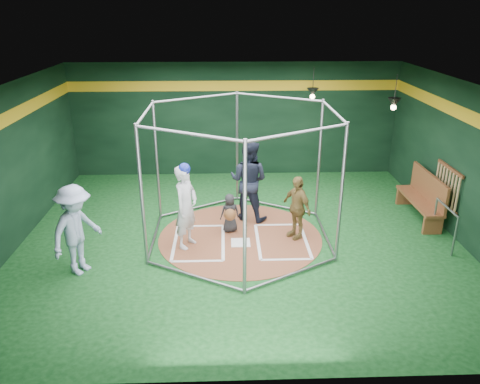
{
  "coord_description": "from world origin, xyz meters",
  "views": [
    {
      "loc": [
        -0.35,
        -9.76,
        5.03
      ],
      "look_at": [
        0.0,
        0.1,
        1.1
      ],
      "focal_mm": 35.0,
      "sensor_mm": 36.0,
      "label": 1
    }
  ],
  "objects_px": {
    "umpire": "(249,180)",
    "dugout_bench": "(424,196)",
    "batter_figure": "(186,206)",
    "visitor_leopard": "(297,207)"
  },
  "relations": [
    {
      "from": "umpire",
      "to": "dugout_bench",
      "type": "xyz_separation_m",
      "value": [
        4.4,
        -0.12,
        -0.42
      ]
    },
    {
      "from": "umpire",
      "to": "dugout_bench",
      "type": "distance_m",
      "value": 4.42
    },
    {
      "from": "batter_figure",
      "to": "umpire",
      "type": "bearing_deg",
      "value": 44.35
    },
    {
      "from": "batter_figure",
      "to": "umpire",
      "type": "height_order",
      "value": "umpire"
    },
    {
      "from": "batter_figure",
      "to": "dugout_bench",
      "type": "relative_size",
      "value": 0.96
    },
    {
      "from": "umpire",
      "to": "visitor_leopard",
      "type": "bearing_deg",
      "value": 158.34
    },
    {
      "from": "visitor_leopard",
      "to": "umpire",
      "type": "height_order",
      "value": "umpire"
    },
    {
      "from": "umpire",
      "to": "dugout_bench",
      "type": "height_order",
      "value": "umpire"
    },
    {
      "from": "visitor_leopard",
      "to": "dugout_bench",
      "type": "xyz_separation_m",
      "value": [
        3.35,
        0.95,
        -0.15
      ]
    },
    {
      "from": "dugout_bench",
      "to": "batter_figure",
      "type": "bearing_deg",
      "value": -167.54
    }
  ]
}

